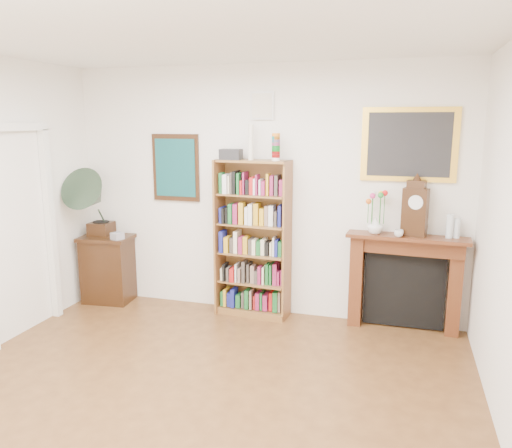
{
  "coord_description": "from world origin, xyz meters",
  "views": [
    {
      "loc": [
        1.5,
        -2.87,
        2.18
      ],
      "look_at": [
        0.19,
        1.6,
        1.22
      ],
      "focal_mm": 35.0,
      "sensor_mm": 36.0,
      "label": 1
    }
  ],
  "objects": [
    {
      "name": "small_picture",
      "position": [
        0.0,
        2.48,
        2.35
      ],
      "size": [
        0.26,
        0.04,
        0.3
      ],
      "color": "white",
      "rests_on": "back_wall"
    },
    {
      "name": "gilt_painting",
      "position": [
        1.55,
        2.48,
        1.95
      ],
      "size": [
        0.95,
        0.04,
        0.75
      ],
      "color": "gold",
      "rests_on": "back_wall"
    },
    {
      "name": "cd_stack",
      "position": [
        -1.68,
        2.16,
        0.86
      ],
      "size": [
        0.16,
        0.16,
        0.08
      ],
      "primitive_type": "cube",
      "rotation": [
        0.0,
        0.0,
        -0.39
      ],
      "color": "#B8B7C4",
      "rests_on": "side_cabinet"
    },
    {
      "name": "teacup",
      "position": [
        1.5,
        2.27,
        1.07
      ],
      "size": [
        0.12,
        0.12,
        0.07
      ],
      "primitive_type": "imported",
      "rotation": [
        0.0,
        0.0,
        -0.4
      ],
      "color": "silver",
      "rests_on": "fireplace"
    },
    {
      "name": "bookshelf",
      "position": [
        -0.07,
        2.33,
        0.99
      ],
      "size": [
        0.84,
        0.36,
        2.04
      ],
      "rotation": [
        0.0,
        0.0,
        -0.09
      ],
      "color": "brown",
      "rests_on": "floor"
    },
    {
      "name": "teal_poster",
      "position": [
        -1.05,
        2.48,
        1.65
      ],
      "size": [
        0.58,
        0.04,
        0.78
      ],
      "color": "black",
      "rests_on": "back_wall"
    },
    {
      "name": "door_casing",
      "position": [
        -2.21,
        1.2,
        1.26
      ],
      "size": [
        0.08,
        1.02,
        2.17
      ],
      "color": "white",
      "rests_on": "left_wall"
    },
    {
      "name": "bottle_right",
      "position": [
        2.06,
        2.38,
        1.13
      ],
      "size": [
        0.06,
        0.06,
        0.2
      ],
      "primitive_type": "cylinder",
      "color": "silver",
      "rests_on": "fireplace"
    },
    {
      "name": "flower_vase",
      "position": [
        1.26,
        2.36,
        1.12
      ],
      "size": [
        0.17,
        0.17,
        0.17
      ],
      "primitive_type": "imported",
      "rotation": [
        0.0,
        0.0,
        -0.01
      ],
      "color": "silver",
      "rests_on": "fireplace"
    },
    {
      "name": "mantel_clock",
      "position": [
        1.65,
        2.37,
        1.31
      ],
      "size": [
        0.27,
        0.19,
        0.57
      ],
      "rotation": [
        0.0,
        0.0,
        -0.25
      ],
      "color": "black",
      "rests_on": "fireplace"
    },
    {
      "name": "bottle_left",
      "position": [
        1.99,
        2.36,
        1.15
      ],
      "size": [
        0.07,
        0.07,
        0.24
      ],
      "primitive_type": "cylinder",
      "color": "silver",
      "rests_on": "fireplace"
    },
    {
      "name": "room",
      "position": [
        0.0,
        0.0,
        1.4
      ],
      "size": [
        4.51,
        5.01,
        2.81
      ],
      "color": "#513118",
      "rests_on": "ground"
    },
    {
      "name": "side_cabinet",
      "position": [
        -1.9,
        2.26,
        0.41
      ],
      "size": [
        0.64,
        0.49,
        0.82
      ],
      "primitive_type": "cube",
      "rotation": [
        0.0,
        0.0,
        0.09
      ],
      "color": "black",
      "rests_on": "floor"
    },
    {
      "name": "gramophone",
      "position": [
        -1.99,
        2.16,
        1.3
      ],
      "size": [
        0.54,
        0.66,
        0.84
      ],
      "rotation": [
        0.0,
        0.0,
        0.05
      ],
      "color": "black",
      "rests_on": "side_cabinet"
    },
    {
      "name": "fireplace",
      "position": [
        1.59,
        2.41,
        0.6
      ],
      "size": [
        1.24,
        0.37,
        1.03
      ],
      "rotation": [
        0.0,
        0.0,
        -0.06
      ],
      "color": "#4C2511",
      "rests_on": "floor"
    }
  ]
}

